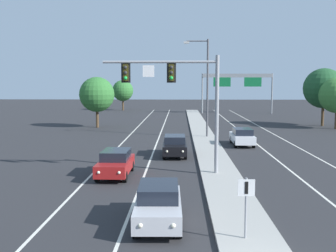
{
  "coord_description": "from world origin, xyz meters",
  "views": [
    {
      "loc": [
        -2.52,
        -10.3,
        5.67
      ],
      "look_at": [
        -3.2,
        12.78,
        3.2
      ],
      "focal_mm": 42.88,
      "sensor_mm": 36.0,
      "label": 1
    }
  ],
  "objects_px": {
    "car_oncoming_silver": "(158,204)",
    "car_oncoming_black": "(175,145)",
    "highway_sign_gantry": "(237,81)",
    "tree_far_left_a": "(97,95)",
    "median_sign_post": "(246,199)",
    "car_receding_white": "(242,136)",
    "tree_far_right_a": "(324,88)",
    "car_oncoming_red": "(116,163)",
    "overhead_signal_mast": "(180,89)",
    "tree_far_left_c": "(123,91)",
    "street_lamp_median": "(205,82)"
  },
  "relations": [
    {
      "from": "car_oncoming_silver",
      "to": "car_oncoming_black",
      "type": "bearing_deg",
      "value": 88.26
    },
    {
      "from": "overhead_signal_mast",
      "to": "car_oncoming_silver",
      "type": "relative_size",
      "value": 1.6
    },
    {
      "from": "street_lamp_median",
      "to": "car_oncoming_black",
      "type": "height_order",
      "value": "street_lamp_median"
    },
    {
      "from": "tree_far_left_c",
      "to": "tree_far_left_a",
      "type": "relative_size",
      "value": 0.98
    },
    {
      "from": "median_sign_post",
      "to": "car_oncoming_red",
      "type": "relative_size",
      "value": 0.49
    },
    {
      "from": "overhead_signal_mast",
      "to": "tree_far_left_a",
      "type": "distance_m",
      "value": 28.62
    },
    {
      "from": "car_oncoming_silver",
      "to": "tree_far_left_a",
      "type": "height_order",
      "value": "tree_far_left_a"
    },
    {
      "from": "car_oncoming_silver",
      "to": "car_oncoming_red",
      "type": "relative_size",
      "value": 1.0
    },
    {
      "from": "overhead_signal_mast",
      "to": "tree_far_left_c",
      "type": "distance_m",
      "value": 60.29
    },
    {
      "from": "median_sign_post",
      "to": "tree_far_left_a",
      "type": "bearing_deg",
      "value": 109.24
    },
    {
      "from": "street_lamp_median",
      "to": "car_oncoming_silver",
      "type": "relative_size",
      "value": 2.22
    },
    {
      "from": "car_oncoming_red",
      "to": "tree_far_left_c",
      "type": "distance_m",
      "value": 60.16
    },
    {
      "from": "median_sign_post",
      "to": "tree_far_right_a",
      "type": "bearing_deg",
      "value": 67.32
    },
    {
      "from": "car_oncoming_black",
      "to": "highway_sign_gantry",
      "type": "distance_m",
      "value": 46.21
    },
    {
      "from": "car_oncoming_red",
      "to": "median_sign_post",
      "type": "bearing_deg",
      "value": -58.2
    },
    {
      "from": "overhead_signal_mast",
      "to": "highway_sign_gantry",
      "type": "xyz_separation_m",
      "value": [
        10.7,
        51.11,
        0.84
      ]
    },
    {
      "from": "overhead_signal_mast",
      "to": "car_receding_white",
      "type": "height_order",
      "value": "overhead_signal_mast"
    },
    {
      "from": "overhead_signal_mast",
      "to": "highway_sign_gantry",
      "type": "height_order",
      "value": "highway_sign_gantry"
    },
    {
      "from": "tree_far_left_a",
      "to": "car_oncoming_black",
      "type": "bearing_deg",
      "value": -62.91
    },
    {
      "from": "street_lamp_median",
      "to": "tree_far_right_a",
      "type": "relative_size",
      "value": 1.31
    },
    {
      "from": "tree_far_left_c",
      "to": "car_oncoming_black",
      "type": "bearing_deg",
      "value": -77.62
    },
    {
      "from": "highway_sign_gantry",
      "to": "median_sign_post",
      "type": "bearing_deg",
      "value": -97.72
    },
    {
      "from": "car_oncoming_silver",
      "to": "car_oncoming_black",
      "type": "distance_m",
      "value": 15.3
    },
    {
      "from": "median_sign_post",
      "to": "car_oncoming_black",
      "type": "relative_size",
      "value": 0.49
    },
    {
      "from": "car_oncoming_red",
      "to": "car_oncoming_silver",
      "type": "bearing_deg",
      "value": -69.64
    },
    {
      "from": "median_sign_post",
      "to": "tree_far_left_c",
      "type": "relative_size",
      "value": 0.35
    },
    {
      "from": "median_sign_post",
      "to": "street_lamp_median",
      "type": "height_order",
      "value": "street_lamp_median"
    },
    {
      "from": "highway_sign_gantry",
      "to": "tree_far_left_a",
      "type": "height_order",
      "value": "highway_sign_gantry"
    },
    {
      "from": "median_sign_post",
      "to": "highway_sign_gantry",
      "type": "distance_m",
      "value": 62.42
    },
    {
      "from": "highway_sign_gantry",
      "to": "tree_far_left_c",
      "type": "height_order",
      "value": "highway_sign_gantry"
    },
    {
      "from": "car_receding_white",
      "to": "highway_sign_gantry",
      "type": "relative_size",
      "value": 0.34
    },
    {
      "from": "median_sign_post",
      "to": "car_receding_white",
      "type": "distance_m",
      "value": 22.86
    },
    {
      "from": "overhead_signal_mast",
      "to": "car_receding_white",
      "type": "relative_size",
      "value": 1.61
    },
    {
      "from": "car_oncoming_red",
      "to": "tree_far_left_c",
      "type": "height_order",
      "value": "tree_far_left_c"
    },
    {
      "from": "median_sign_post",
      "to": "car_receding_white",
      "type": "height_order",
      "value": "median_sign_post"
    },
    {
      "from": "car_receding_white",
      "to": "tree_far_right_a",
      "type": "distance_m",
      "value": 22.12
    },
    {
      "from": "overhead_signal_mast",
      "to": "median_sign_post",
      "type": "distance_m",
      "value": 11.46
    },
    {
      "from": "car_oncoming_red",
      "to": "car_receding_white",
      "type": "xyz_separation_m",
      "value": [
        9.63,
        12.47,
        0.0
      ]
    },
    {
      "from": "median_sign_post",
      "to": "tree_far_left_a",
      "type": "xyz_separation_m",
      "value": [
        -12.96,
        37.13,
        2.64
      ]
    },
    {
      "from": "car_oncoming_red",
      "to": "highway_sign_gantry",
      "type": "bearing_deg",
      "value": 74.15
    },
    {
      "from": "car_oncoming_red",
      "to": "tree_far_right_a",
      "type": "distance_m",
      "value": 37.71
    },
    {
      "from": "tree_far_left_c",
      "to": "car_receding_white",
      "type": "bearing_deg",
      "value": -69.47
    },
    {
      "from": "highway_sign_gantry",
      "to": "car_oncoming_silver",
      "type": "bearing_deg",
      "value": -100.94
    },
    {
      "from": "car_receding_white",
      "to": "tree_far_left_c",
      "type": "xyz_separation_m",
      "value": [
        -17.62,
        47.07,
        3.3
      ]
    },
    {
      "from": "overhead_signal_mast",
      "to": "median_sign_post",
      "type": "xyz_separation_m",
      "value": [
        2.34,
        -10.58,
        -3.74
      ]
    },
    {
      "from": "tree_far_left_a",
      "to": "highway_sign_gantry",
      "type": "bearing_deg",
      "value": 49.03
    },
    {
      "from": "highway_sign_gantry",
      "to": "tree_far_left_c",
      "type": "relative_size",
      "value": 2.1
    },
    {
      "from": "median_sign_post",
      "to": "street_lamp_median",
      "type": "bearing_deg",
      "value": 89.45
    },
    {
      "from": "tree_far_right_a",
      "to": "tree_far_left_a",
      "type": "height_order",
      "value": "tree_far_right_a"
    },
    {
      "from": "highway_sign_gantry",
      "to": "tree_far_left_c",
      "type": "distance_m",
      "value": 24.08
    }
  ]
}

